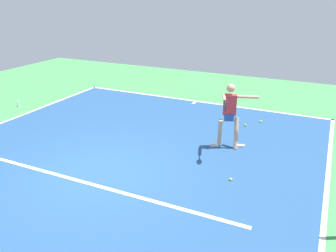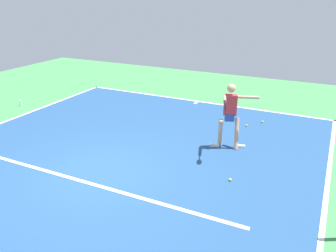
{
  "view_description": "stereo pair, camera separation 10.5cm",
  "coord_description": "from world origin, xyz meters",
  "px_view_note": "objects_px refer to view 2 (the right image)",
  "views": [
    {
      "loc": [
        -4.48,
        5.67,
        3.95
      ],
      "look_at": [
        -1.13,
        -1.37,
        0.9
      ],
      "focal_mm": 36.87,
      "sensor_mm": 36.0,
      "label": 1
    },
    {
      "loc": [
        -4.57,
        5.62,
        3.95
      ],
      "look_at": [
        -1.13,
        -1.37,
        0.9
      ],
      "focal_mm": 36.87,
      "sensor_mm": 36.0,
      "label": 2
    }
  ],
  "objects_px": {
    "tennis_player": "(230,112)",
    "tennis_ball_centre_court": "(262,122)",
    "water_bottle": "(21,103)",
    "tennis_ball_by_baseline": "(246,125)",
    "tennis_ball_near_player": "(230,180)"
  },
  "relations": [
    {
      "from": "water_bottle",
      "to": "tennis_ball_by_baseline",
      "type": "bearing_deg",
      "value": -168.58
    },
    {
      "from": "tennis_ball_centre_court",
      "to": "water_bottle",
      "type": "distance_m",
      "value": 8.66
    },
    {
      "from": "tennis_ball_near_player",
      "to": "water_bottle",
      "type": "distance_m",
      "value": 8.72
    },
    {
      "from": "tennis_ball_by_baseline",
      "to": "water_bottle",
      "type": "height_order",
      "value": "water_bottle"
    },
    {
      "from": "tennis_ball_near_player",
      "to": "water_bottle",
      "type": "xyz_separation_m",
      "value": [
        8.52,
        -1.85,
        0.08
      ]
    },
    {
      "from": "tennis_player",
      "to": "tennis_ball_near_player",
      "type": "xyz_separation_m",
      "value": [
        -0.58,
        1.7,
        -0.98
      ]
    },
    {
      "from": "tennis_player",
      "to": "tennis_ball_centre_court",
      "type": "height_order",
      "value": "tennis_player"
    },
    {
      "from": "tennis_ball_centre_court",
      "to": "water_bottle",
      "type": "xyz_separation_m",
      "value": [
        8.39,
        2.17,
        0.08
      ]
    },
    {
      "from": "tennis_player",
      "to": "tennis_ball_near_player",
      "type": "relative_size",
      "value": 26.86
    },
    {
      "from": "tennis_ball_near_player",
      "to": "water_bottle",
      "type": "bearing_deg",
      "value": -12.27
    },
    {
      "from": "water_bottle",
      "to": "tennis_ball_near_player",
      "type": "bearing_deg",
      "value": 167.73
    },
    {
      "from": "tennis_player",
      "to": "water_bottle",
      "type": "xyz_separation_m",
      "value": [
        7.94,
        -0.16,
        -0.9
      ]
    },
    {
      "from": "tennis_player",
      "to": "tennis_ball_by_baseline",
      "type": "height_order",
      "value": "tennis_player"
    },
    {
      "from": "tennis_player",
      "to": "tennis_ball_by_baseline",
      "type": "relative_size",
      "value": 26.86
    },
    {
      "from": "tennis_player",
      "to": "water_bottle",
      "type": "height_order",
      "value": "tennis_player"
    }
  ]
}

